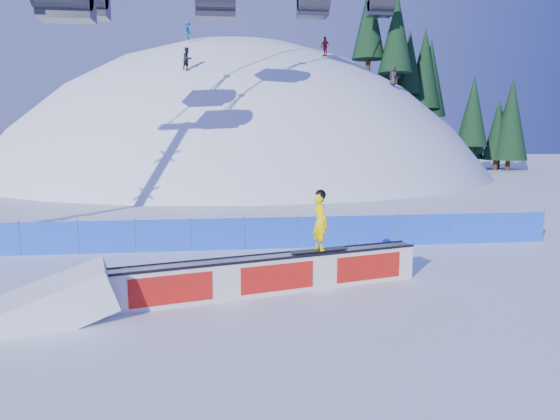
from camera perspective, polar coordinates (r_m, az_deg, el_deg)
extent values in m
plane|color=white|center=(14.62, 0.71, -8.50)|extent=(160.00, 160.00, 0.00)
sphere|color=white|center=(60.17, -4.59, -12.96)|extent=(64.00, 64.00, 64.00)
cylinder|color=#372316|center=(54.49, 10.12, 16.10)|extent=(0.50, 0.50, 1.40)
cone|color=black|center=(55.12, 10.24, 20.13)|extent=(2.91, 2.91, 6.62)
cylinder|color=#372316|center=(53.87, 12.51, 14.84)|extent=(0.50, 0.50, 1.40)
cone|color=black|center=(54.45, 12.66, 19.07)|extent=(3.03, 3.03, 6.89)
cylinder|color=#372316|center=(56.88, 12.93, 14.05)|extent=(0.50, 0.50, 1.40)
cone|color=black|center=(57.35, 13.06, 17.79)|extent=(2.79, 2.79, 6.34)
cylinder|color=#372316|center=(54.51, 15.13, 12.93)|extent=(0.50, 0.50, 1.40)
cone|color=black|center=(54.91, 15.29, 16.76)|extent=(2.71, 2.71, 6.17)
cylinder|color=#372316|center=(58.19, 17.54, 9.98)|extent=(0.50, 0.50, 1.40)
cone|color=black|center=(58.46, 17.74, 14.24)|extent=(3.30, 3.30, 7.49)
cylinder|color=#372316|center=(62.75, 16.11, 9.59)|extent=(0.50, 0.50, 1.40)
cone|color=black|center=(62.99, 16.29, 13.68)|extent=(3.43, 3.43, 7.80)
cylinder|color=#372316|center=(56.53, 20.48, 7.20)|extent=(0.50, 0.50, 1.40)
cone|color=black|center=(56.58, 20.69, 11.05)|extent=(2.82, 2.82, 6.41)
cylinder|color=#372316|center=(64.38, 19.11, 5.42)|extent=(0.50, 0.50, 1.40)
cone|color=black|center=(64.30, 19.30, 9.19)|extent=(3.20, 3.20, 7.27)
cylinder|color=#372316|center=(60.05, 21.70, 4.67)|extent=(0.50, 0.50, 1.40)
cone|color=black|center=(59.93, 21.94, 8.71)|extent=(3.20, 3.20, 7.26)
cylinder|color=#372316|center=(64.85, 21.72, 4.94)|extent=(0.50, 0.50, 1.40)
cone|color=black|center=(64.75, 21.99, 9.50)|extent=(4.02, 4.02, 9.13)
cylinder|color=#372316|center=(67.06, 22.91, 4.98)|extent=(0.50, 0.50, 1.40)
cone|color=black|center=(66.96, 23.15, 8.97)|extent=(3.59, 3.59, 8.17)
cylinder|color=#372316|center=(65.94, 23.69, 4.88)|extent=(0.50, 0.50, 1.40)
cone|color=black|center=(65.84, 23.94, 8.84)|extent=(3.50, 3.50, 7.95)
cube|color=blue|center=(18.80, -1.04, -2.67)|extent=(22.00, 0.03, 1.20)
cylinder|color=#3D466E|center=(20.05, -27.62, -2.82)|extent=(0.05, 0.05, 1.30)
cylinder|color=#3D466E|center=(19.42, -22.10, -2.81)|extent=(0.05, 0.05, 1.30)
cylinder|color=#3D466E|center=(18.98, -16.26, -2.77)|extent=(0.05, 0.05, 1.30)
cylinder|color=#3D466E|center=(18.74, -10.22, -2.69)|extent=(0.05, 0.05, 1.30)
cylinder|color=#3D466E|center=(18.72, -4.09, -2.59)|extent=(0.05, 0.05, 1.30)
cylinder|color=#3D466E|center=(18.91, 1.97, -2.45)|extent=(0.05, 0.05, 1.30)
cylinder|color=#3D466E|center=(19.31, 7.86, -2.29)|extent=(0.05, 0.05, 1.30)
cylinder|color=#3D466E|center=(19.90, 13.44, -2.12)|extent=(0.05, 0.05, 1.30)
cylinder|color=#3D466E|center=(20.67, 18.66, -1.94)|extent=(0.05, 0.05, 1.30)
cylinder|color=#3D466E|center=(21.60, 23.47, -1.77)|extent=(0.05, 0.05, 1.30)
cylinder|color=#3D466E|center=(22.66, 27.85, -1.59)|extent=(0.05, 0.05, 1.30)
cylinder|color=#27262E|center=(41.84, 3.88, 22.74)|extent=(2.40, 1.50, 1.50)
cylinder|color=#27262E|center=(52.83, 11.51, 22.16)|extent=(2.40, 1.50, 1.50)
cube|color=silver|center=(13.80, -0.71, -7.43)|extent=(8.58, 2.76, 0.98)
cube|color=gray|center=(13.66, -0.71, -5.36)|extent=(8.51, 2.76, 0.04)
cube|color=black|center=(13.40, -0.27, -5.60)|extent=(8.45, 2.26, 0.07)
cube|color=black|center=(13.92, -1.13, -5.04)|extent=(8.45, 2.26, 0.07)
cube|color=red|center=(13.55, -0.28, -7.74)|extent=(8.03, 2.14, 0.74)
cube|color=red|center=(14.06, -1.12, -7.12)|extent=(8.03, 2.14, 0.74)
cube|color=black|center=(14.19, 4.58, -4.60)|extent=(1.69, 0.72, 0.03)
imported|color=#FFD902|center=(14.02, 4.62, -1.32)|extent=(0.56, 0.69, 1.62)
sphere|color=black|center=(13.91, 4.66, 1.74)|extent=(0.30, 0.30, 0.30)
imported|color=black|center=(39.59, -10.54, 16.64)|extent=(1.01, 1.01, 1.65)
imported|color=#A7171A|center=(45.66, 5.14, 18.12)|extent=(0.87, 1.03, 1.65)
imported|color=#1A6EA1|center=(48.60, -10.49, 19.48)|extent=(0.97, 1.22, 1.65)
imported|color=#272727|center=(46.68, 12.82, 14.74)|extent=(0.92, 0.73, 1.65)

